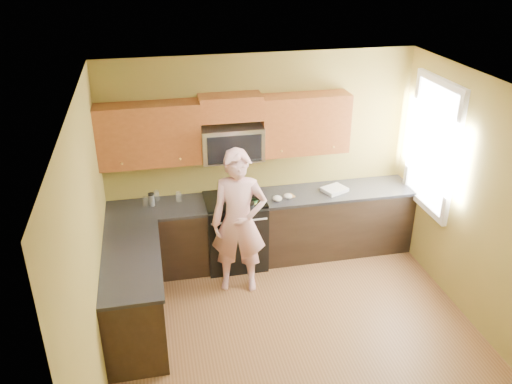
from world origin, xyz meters
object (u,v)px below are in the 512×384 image
object	(u,v)px
stove	(235,231)
woman	(239,222)
frying_pan	(244,207)
travel_mug	(152,205)
butter_tub	(253,205)
microwave	(232,158)

from	to	relation	value
stove	woman	bearing A→B (deg)	-94.49
stove	frying_pan	xyz separation A→B (m)	(0.07, -0.26, 0.47)
woman	frying_pan	world-z (taller)	woman
stove	frying_pan	size ratio (longest dim) A/B	2.02
frying_pan	travel_mug	bearing A→B (deg)	145.79
butter_tub	woman	bearing A→B (deg)	-122.77
frying_pan	stove	bearing A→B (deg)	87.92
stove	butter_tub	distance (m)	0.52
frying_pan	travel_mug	xyz separation A→B (m)	(-1.10, 0.34, -0.03)
microwave	butter_tub	world-z (taller)	microwave
butter_tub	travel_mug	size ratio (longest dim) A/B	0.70
frying_pan	travel_mug	world-z (taller)	travel_mug
woman	microwave	bearing A→B (deg)	99.03
stove	woman	distance (m)	0.70
frying_pan	butter_tub	size ratio (longest dim) A/B	4.00
microwave	travel_mug	size ratio (longest dim) A/B	4.55
stove	microwave	world-z (taller)	microwave
woman	stove	bearing A→B (deg)	98.19
stove	microwave	size ratio (longest dim) A/B	1.25
stove	travel_mug	size ratio (longest dim) A/B	5.69
frying_pan	travel_mug	distance (m)	1.15
frying_pan	woman	bearing A→B (deg)	-128.27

